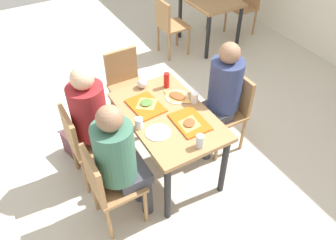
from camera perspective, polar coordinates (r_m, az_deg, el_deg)
ground_plane at (r=3.62m, az=0.00°, el=-7.97°), size 10.00×10.00×0.02m
main_table at (r=3.16m, az=0.00°, el=-0.44°), size 1.14×0.72×0.73m
chair_near_left at (r=3.24m, az=-14.05°, el=-3.43°), size 0.40×0.40×0.87m
chair_near_right at (r=2.86m, az=-10.22°, el=-10.50°), size 0.40×0.40×0.87m
chair_far_side at (r=3.58m, az=10.37°, el=2.20°), size 0.40×0.40×0.87m
chair_left_end at (r=3.91m, az=-7.08°, el=6.43°), size 0.40×0.40×0.87m
person_in_red at (r=3.10m, az=-12.37°, el=0.68°), size 0.32×0.42×1.28m
person_in_brown_jacket at (r=2.70m, az=-8.09°, el=-6.18°), size 0.32×0.42×1.28m
person_far_side at (r=3.35m, az=8.99°, el=4.71°), size 0.32×0.42×1.28m
tray_red_near at (r=3.17m, az=-3.78°, el=2.41°), size 0.38×0.29×0.02m
tray_red_far at (r=3.00m, az=3.70°, el=-0.34°), size 0.37×0.27×0.02m
paper_plate_center at (r=3.28m, az=1.50°, el=3.88°), size 0.22×0.22×0.01m
paper_plate_near_edge at (r=2.90m, az=-1.69°, el=-2.10°), size 0.22×0.22×0.01m
pizza_slice_a at (r=3.18m, az=-3.62°, el=2.88°), size 0.18×0.19×0.02m
pizza_slice_b at (r=2.97m, az=3.64°, el=-0.51°), size 0.23×0.23×0.02m
pizza_slice_c at (r=3.27m, az=1.57°, el=4.05°), size 0.28×0.24×0.02m
plastic_cup_a at (r=3.21m, az=4.49°, el=3.77°), size 0.07×0.07×0.10m
plastic_cup_b at (r=2.93m, az=-4.90°, el=-0.51°), size 0.07×0.07×0.10m
soda_can at (r=2.76m, az=5.40°, el=-3.58°), size 0.07×0.07×0.12m
condiment_bottle at (r=3.37m, az=-0.25°, el=6.70°), size 0.06×0.06×0.16m
foil_bundle at (r=3.39m, az=-4.41°, el=6.17°), size 0.10×0.10×0.10m
handbag at (r=3.75m, az=-15.14°, el=-4.25°), size 0.35×0.23×0.28m
background_table at (r=5.49m, az=7.09°, el=18.43°), size 0.90×0.70×0.73m
background_chair_near at (r=5.16m, az=0.10°, el=15.97°), size 0.40×0.40×0.87m
background_chair_far at (r=5.97m, az=13.05°, el=18.64°), size 0.40×0.40×0.87m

